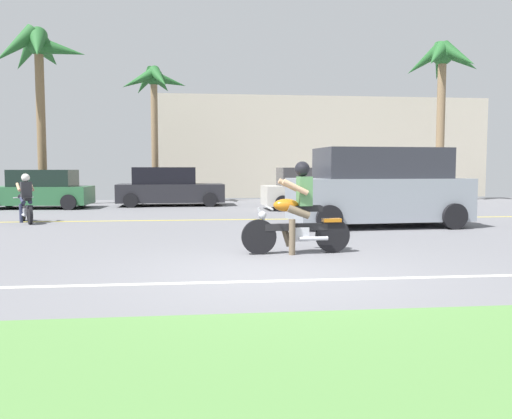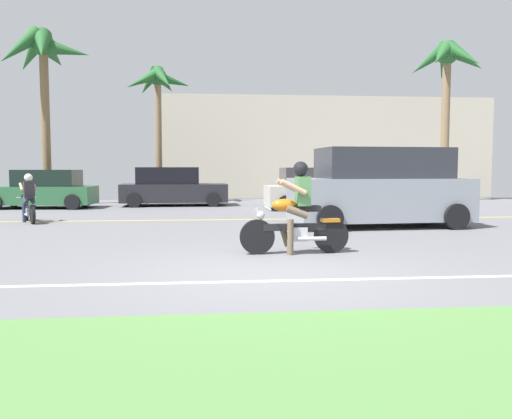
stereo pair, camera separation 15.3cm
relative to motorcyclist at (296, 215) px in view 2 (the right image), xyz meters
The scene contains 14 objects.
ground 1.58m from the motorcyclist, 114.50° to the left, with size 56.00×30.00×0.04m, color slate.
grass_median 5.87m from the motorcyclist, 95.79° to the right, with size 56.00×3.80×0.06m, color #548442.
lane_line_near 2.38m from the motorcyclist, 104.93° to the right, with size 50.40×0.12×0.01m, color silver.
lane_line_far 6.23m from the motorcyclist, 95.46° to the left, with size 50.40×0.12×0.01m, color yellow.
motorcyclist is the anchor object (origin of this frame).
suv_nearby 4.97m from the motorcyclist, 54.19° to the left, with size 4.72×2.34×2.01m.
parked_car_0 13.63m from the motorcyclist, 124.00° to the left, with size 3.92×2.03×1.44m.
parked_car_1 12.55m from the motorcyclist, 103.29° to the left, with size 4.25×2.11×1.54m.
parked_car_2 10.07m from the motorcyclist, 75.73° to the left, with size 3.88×1.93×1.52m.
palm_tree_0 16.12m from the motorcyclist, 121.57° to the left, with size 3.69×3.88×7.11m.
palm_tree_1 14.87m from the motorcyclist, 104.52° to the left, with size 2.88×2.80×5.84m.
palm_tree_2 17.38m from the motorcyclist, 56.17° to the left, with size 3.31×3.40×7.27m.
motorcyclist_distant 8.78m from the motorcyclist, 137.18° to the left, with size 0.82×1.48×1.35m.
building_far 19.99m from the motorcyclist, 75.84° to the left, with size 17.23×4.00×5.17m, color beige.
Camera 2 is at (-0.98, -7.28, 1.50)m, focal length 36.69 mm.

